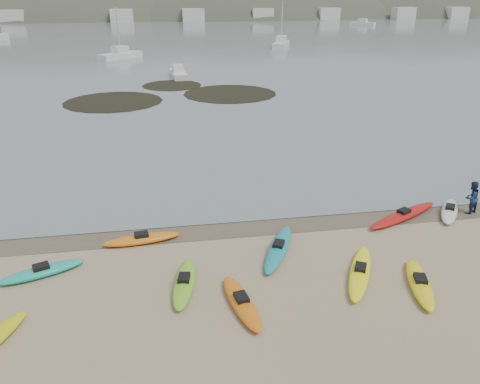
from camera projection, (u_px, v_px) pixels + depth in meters
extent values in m
plane|color=tan|center=(240.00, 222.00, 21.09)|extent=(600.00, 600.00, 0.00)
plane|color=brown|center=(241.00, 225.00, 20.82)|extent=(60.00, 60.00, 0.00)
plane|color=slate|center=(161.00, 6.00, 292.54)|extent=(1200.00, 1200.00, 0.00)
ellipsoid|color=#1BA998|center=(42.00, 272.00, 17.11)|extent=(3.12, 1.79, 0.34)
ellipsoid|color=silver|center=(449.00, 211.00, 21.78)|extent=(2.28, 2.82, 0.34)
ellipsoid|color=orange|center=(142.00, 239.00, 19.34)|extent=(3.24, 1.14, 0.34)
ellipsoid|color=teal|center=(279.00, 248.00, 18.63)|extent=(2.33, 3.81, 0.34)
ellipsoid|color=yellow|center=(420.00, 284.00, 16.41)|extent=(1.60, 3.27, 0.34)
ellipsoid|color=#78C727|center=(184.00, 283.00, 16.45)|extent=(1.24, 3.25, 0.34)
ellipsoid|color=orange|center=(241.00, 303.00, 15.41)|extent=(1.24, 3.26, 0.34)
ellipsoid|color=#AF1412|center=(403.00, 215.00, 21.39)|extent=(4.43, 2.69, 0.34)
ellipsoid|color=#FFFD15|center=(360.00, 272.00, 17.07)|extent=(2.43, 3.73, 0.34)
imported|color=navy|center=(471.00, 197.00, 21.68)|extent=(0.93, 0.83, 1.59)
cylinder|color=black|center=(113.00, 102.00, 43.66)|extent=(9.14, 9.14, 0.04)
cylinder|color=black|center=(230.00, 94.00, 47.02)|extent=(9.34, 9.34, 0.04)
cylinder|color=black|center=(172.00, 86.00, 51.06)|extent=(6.42, 6.42, 0.04)
cube|color=silver|center=(121.00, 55.00, 70.74)|extent=(6.51, 6.42, 1.00)
cube|color=silver|center=(178.00, 74.00, 55.68)|extent=(2.01, 5.67, 0.78)
cube|color=silver|center=(281.00, 44.00, 84.64)|extent=(4.90, 7.96, 1.08)
cube|color=silver|center=(362.00, 24.00, 136.89)|extent=(6.79, 6.48, 1.03)
ellipsoid|color=#384235|center=(59.00, 61.00, 197.87)|extent=(220.00, 120.00, 80.00)
ellipsoid|color=#384235|center=(247.00, 52.00, 204.41)|extent=(200.00, 110.00, 68.00)
ellipsoid|color=#384235|center=(415.00, 50.00, 227.06)|extent=(230.00, 130.00, 76.00)
cube|color=beige|center=(30.00, 16.00, 145.13)|extent=(7.00, 5.00, 4.00)
cube|color=beige|center=(109.00, 16.00, 148.77)|extent=(7.00, 5.00, 4.00)
cube|color=beige|center=(185.00, 15.00, 152.41)|extent=(7.00, 5.00, 4.00)
cube|color=beige|center=(257.00, 15.00, 156.05)|extent=(7.00, 5.00, 4.00)
cube|color=beige|center=(326.00, 14.00, 159.69)|extent=(7.00, 5.00, 4.00)
cube|color=beige|center=(391.00, 14.00, 163.33)|extent=(7.00, 5.00, 4.00)
cube|color=beige|center=(454.00, 13.00, 166.97)|extent=(7.00, 5.00, 4.00)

